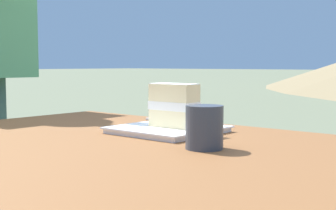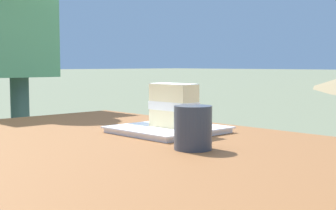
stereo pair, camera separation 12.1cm
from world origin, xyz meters
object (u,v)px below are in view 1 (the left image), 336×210
(cake_slice, at_px, (174,105))
(dessert_plate, at_px, (168,130))
(dessert_fork, at_px, (167,120))
(patio_table, at_px, (111,189))
(coffee_cup, at_px, (204,127))

(cake_slice, bearing_deg, dessert_plate, 5.77)
(cake_slice, distance_m, dessert_fork, 0.26)
(patio_table, relative_size, cake_slice, 9.79)
(dessert_fork, bearing_deg, dessert_plate, 131.05)
(dessert_fork, distance_m, coffee_cup, 0.49)
(patio_table, xyz_separation_m, dessert_fork, (0.18, -0.40, 0.10))
(cake_slice, relative_size, coffee_cup, 1.39)
(patio_table, xyz_separation_m, cake_slice, (0.00, -0.22, 0.17))
(dessert_fork, bearing_deg, patio_table, 113.90)
(dessert_plate, distance_m, cake_slice, 0.07)
(dessert_plate, bearing_deg, cake_slice, -174.23)
(patio_table, height_order, coffee_cup, coffee_cup)
(dessert_plate, bearing_deg, patio_table, 94.88)
(cake_slice, bearing_deg, coffee_cup, 145.25)
(dessert_plate, xyz_separation_m, coffee_cup, (-0.21, 0.13, 0.04))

